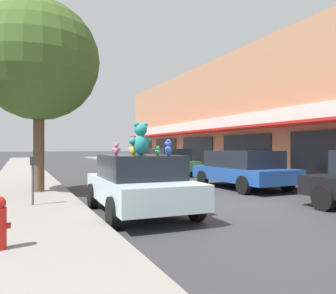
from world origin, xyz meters
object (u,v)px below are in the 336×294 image
Objects in this scene: teddy_bear_giant at (141,139)px; parked_car_far_center at (242,168)px; teddy_bear_blue at (168,148)px; teddy_bear_yellow at (133,148)px; parked_car_far_right at (170,161)px; parking_meter at (33,174)px; teddy_bear_black at (142,150)px; street_tree at (39,61)px; teddy_bear_green at (158,151)px; plush_art_car at (139,183)px; teddy_bear_white at (134,148)px; teddy_bear_pink at (116,149)px.

teddy_bear_giant reaches higher than parked_car_far_center.
teddy_bear_blue is 1.01× the size of teddy_bear_yellow.
parked_car_far_right is (5.41, 9.89, -1.05)m from teddy_bear_giant.
parking_meter is at bearing -92.83° from teddy_bear_blue.
teddy_bear_giant is at bearing 134.57° from teddy_bear_black.
teddy_bear_yellow is 0.06× the size of street_tree.
teddy_bear_green is at bearing -116.42° from parked_car_far_right.
teddy_bear_yellow reaches higher than plush_art_car.
teddy_bear_blue is (-0.08, -0.80, 0.07)m from teddy_bear_green.
teddy_bear_white is 2.74m from parking_meter.
parked_car_far_right is at bearing -165.45° from teddy_bear_blue.
teddy_bear_yellow is (-0.33, 1.51, -0.00)m from teddy_bear_blue.
parked_car_far_center is at bearing 31.19° from plush_art_car.
teddy_bear_black is at bearing -118.81° from teddy_bear_giant.
teddy_bear_white is 0.91× the size of teddy_bear_blue.
plush_art_car is 1.15m from teddy_bear_pink.
teddy_bear_giant reaches higher than teddy_bear_green.
teddy_bear_pink is 0.08× the size of parked_car_far_right.
street_tree reaches higher than parking_meter.
parked_car_far_center is at bearing -86.76° from teddy_bear_black.
teddy_bear_green is (0.44, -0.15, 0.80)m from plush_art_car.
teddy_bear_black reaches higher than parking_meter.
teddy_bear_white is 5.83m from parked_car_far_center.
parked_car_far_right is at bearing 90.00° from parked_car_far_center.
teddy_bear_blue is 0.06× the size of street_tree.
teddy_bear_green reaches higher than parked_car_far_right.
parked_car_far_center is 0.69× the size of street_tree.
teddy_bear_blue is 1.50× the size of teddy_bear_black.
parked_car_far_right reaches higher than plush_art_car.
teddy_bear_green is 1.03m from teddy_bear_white.
street_tree reaches higher than teddy_bear_pink.
plush_art_car is 1.34m from teddy_bear_blue.
teddy_bear_yellow is at bearing 73.71° from teddy_bear_black.
teddy_bear_giant is 0.13× the size of street_tree.
teddy_bear_blue is 1.55m from teddy_bear_yellow.
parking_meter is (-1.99, 0.93, -0.67)m from teddy_bear_pink.
parking_meter is (-2.40, 1.58, 0.18)m from plush_art_car.
teddy_bear_pink is 0.45m from teddy_bear_yellow.
parking_meter is (-7.88, -1.46, 0.12)m from parked_car_far_center.
parked_car_far_right is (5.04, 10.13, -0.76)m from teddy_bear_green.
teddy_bear_giant reaches higher than teddy_bear_blue.
parked_car_far_center is (5.44, 2.48, -0.82)m from teddy_bear_yellow.
plush_art_car is 11.38m from parked_car_far_right.
plush_art_car is at bearing -43.54° from teddy_bear_green.
street_tree reaches higher than plush_art_car.
plush_art_car is 12.08× the size of teddy_bear_white.
parked_car_far_center is at bearing -156.79° from teddy_bear_giant.
teddy_bear_black reaches higher than teddy_bear_green.
teddy_bear_giant is 0.66× the size of parking_meter.
teddy_bear_pink is 1.28× the size of teddy_bear_black.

